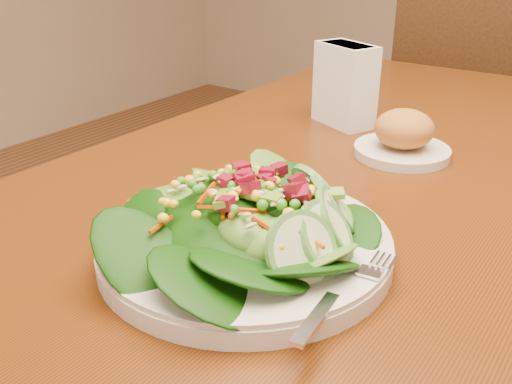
% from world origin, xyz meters
% --- Properties ---
extents(dining_table, '(0.90, 1.40, 0.75)m').
position_xyz_m(dining_table, '(0.00, 0.00, 0.65)').
color(dining_table, '#52230A').
rests_on(dining_table, ground_plane).
extents(chair_far, '(0.53, 0.53, 1.01)m').
position_xyz_m(chair_far, '(-0.22, 1.12, 0.53)').
color(chair_far, '#3F2712').
rests_on(chair_far, ground_plane).
extents(salad_plate, '(0.31, 0.31, 0.09)m').
position_xyz_m(salad_plate, '(-0.04, -0.32, 0.78)').
color(salad_plate, beige).
rests_on(salad_plate, dining_table).
extents(bread_plate, '(0.15, 0.15, 0.07)m').
position_xyz_m(bread_plate, '(-0.03, 0.05, 0.78)').
color(bread_plate, beige).
rests_on(bread_plate, dining_table).
extents(napkin_holder, '(0.12, 0.10, 0.14)m').
position_xyz_m(napkin_holder, '(-0.18, 0.14, 0.82)').
color(napkin_holder, white).
rests_on(napkin_holder, dining_table).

